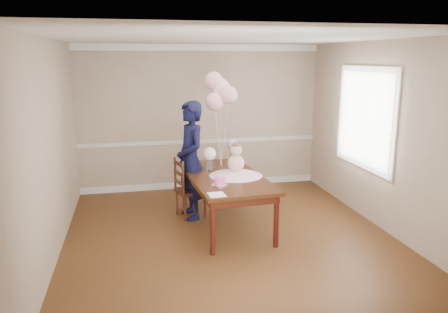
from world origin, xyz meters
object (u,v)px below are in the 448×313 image
Objects in this scene: dining_chair_seat at (191,191)px; woman at (191,160)px; birthday_cake at (220,181)px; dining_table_top at (225,177)px.

woman reaches higher than dining_chair_seat.
birthday_cake is at bearing 5.59° from woman.
woman reaches higher than birthday_cake.
dining_table_top is 1.12× the size of woman.
dining_table_top is 5.03× the size of dining_chair_seat.
dining_chair_seat is 0.50m from woman.
dining_table_top is 0.51m from birthday_cake.
woman reaches higher than dining_table_top.
woman is at bearing -95.27° from dining_chair_seat.
birthday_cake is 0.38× the size of dining_chair_seat.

